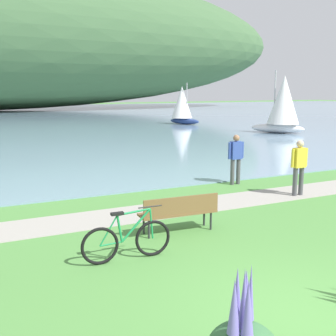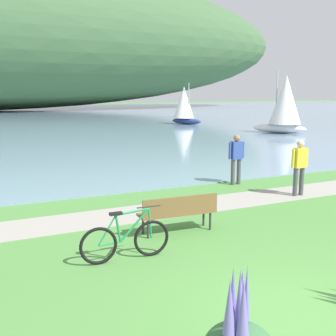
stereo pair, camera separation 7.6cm
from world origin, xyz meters
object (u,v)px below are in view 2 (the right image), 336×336
(park_bench_near_camera, at_px, (178,211))
(person_at_shoreline, at_px, (236,156))
(person_on_the_grass, at_px, (299,164))
(sailboat_mid_bay, at_px, (285,104))
(sailboat_nearest_to_shore, at_px, (184,105))
(bicycle_leaning_near_bench, at_px, (126,240))

(park_bench_near_camera, xyz_separation_m, person_at_shoreline, (4.03, 3.61, 0.46))
(park_bench_near_camera, xyz_separation_m, person_on_the_grass, (4.85, 1.46, 0.46))
(person_at_shoreline, bearing_deg, sailboat_mid_bay, 44.42)
(park_bench_near_camera, height_order, sailboat_nearest_to_shore, sailboat_nearest_to_shore)
(bicycle_leaning_near_bench, xyz_separation_m, sailboat_nearest_to_shore, (15.86, 27.94, 1.43))
(sailboat_mid_bay, bearing_deg, sailboat_nearest_to_shore, 104.22)
(park_bench_near_camera, distance_m, person_at_shoreline, 5.43)
(bicycle_leaning_near_bench, relative_size, person_on_the_grass, 1.04)
(park_bench_near_camera, relative_size, person_at_shoreline, 1.07)
(person_at_shoreline, xyz_separation_m, sailboat_nearest_to_shore, (10.22, 23.37, 0.85))
(bicycle_leaning_near_bench, distance_m, person_on_the_grass, 6.92)
(bicycle_leaning_near_bench, height_order, sailboat_nearest_to_shore, sailboat_nearest_to_shore)
(sailboat_nearest_to_shore, bearing_deg, park_bench_near_camera, -117.85)
(park_bench_near_camera, distance_m, bicycle_leaning_near_bench, 1.88)
(person_at_shoreline, height_order, person_on_the_grass, same)
(person_at_shoreline, bearing_deg, person_on_the_grass, -69.18)
(park_bench_near_camera, distance_m, sailboat_mid_bay, 23.57)
(sailboat_nearest_to_shore, bearing_deg, person_at_shoreline, -113.63)
(park_bench_near_camera, bearing_deg, sailboat_nearest_to_shore, 62.15)
(person_at_shoreline, height_order, sailboat_nearest_to_shore, sailboat_nearest_to_shore)
(bicycle_leaning_near_bench, bearing_deg, sailboat_mid_bay, 42.88)
(person_at_shoreline, bearing_deg, bicycle_leaning_near_bench, -140.95)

